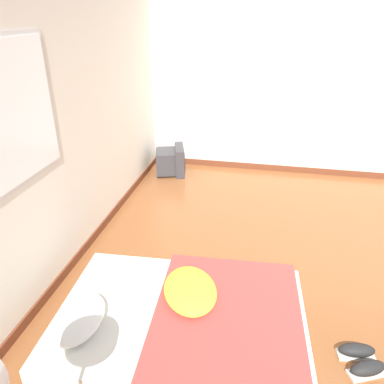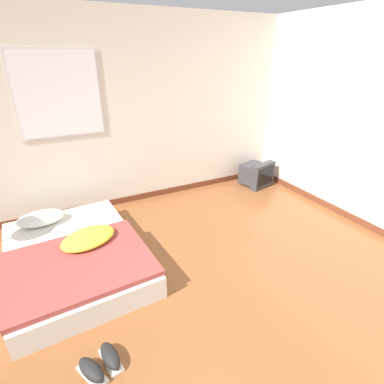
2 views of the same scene
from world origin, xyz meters
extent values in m
cube|color=silver|center=(0.00, 2.92, 1.30)|extent=(8.28, 0.06, 2.60)
cube|color=brown|center=(0.00, 2.88, 0.04)|extent=(8.28, 0.02, 0.09)
cube|color=silver|center=(-0.32, 2.88, 1.60)|extent=(1.01, 0.01, 1.05)
cube|color=white|center=(-0.32, 2.88, 1.60)|extent=(0.94, 0.01, 0.98)
cube|color=silver|center=(2.97, 0.00, 1.30)|extent=(0.06, 8.18, 2.60)
cube|color=brown|center=(2.93, 0.00, 0.04)|extent=(0.02, 8.18, 0.09)
cube|color=silver|center=(-0.53, 1.66, 0.11)|extent=(1.37, 1.89, 0.23)
ellipsoid|color=white|center=(-0.80, 2.34, 0.30)|extent=(0.54, 0.37, 0.14)
cube|color=#993D38|center=(-0.51, 1.32, 0.25)|extent=(1.35, 1.13, 0.05)
ellipsoid|color=yellow|center=(-0.37, 1.62, 0.32)|extent=(0.67, 0.58, 0.11)
cube|color=#333338|center=(2.51, 2.60, 0.19)|extent=(0.47, 0.39, 0.33)
cube|color=#333338|center=(2.56, 2.40, 0.21)|extent=(0.51, 0.26, 0.41)
cube|color=black|center=(2.58, 2.34, 0.22)|extent=(0.39, 0.12, 0.30)
cube|color=silver|center=(-0.61, 0.34, 0.01)|extent=(0.20, 0.28, 0.02)
ellipsoid|color=black|center=(-0.61, 0.34, 0.06)|extent=(0.21, 0.28, 0.09)
cube|color=silver|center=(-0.46, 0.39, 0.01)|extent=(0.14, 0.27, 0.02)
ellipsoid|color=black|center=(-0.46, 0.39, 0.06)|extent=(0.15, 0.27, 0.09)
camera|label=1|loc=(-2.56, 1.16, 2.25)|focal=35.00mm
camera|label=2|loc=(-0.60, -1.20, 2.06)|focal=28.00mm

